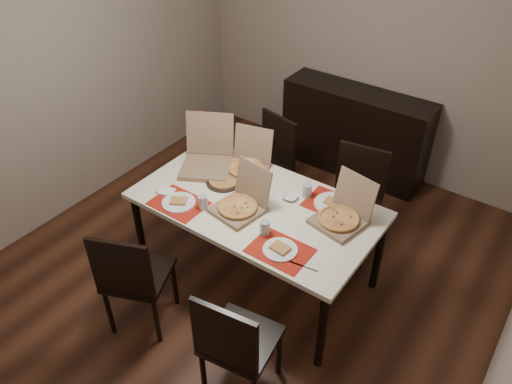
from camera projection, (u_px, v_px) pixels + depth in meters
ground at (253, 265)px, 4.23m from camera, size 3.80×4.00×0.02m
room_walls at (289, 50)px, 3.46m from camera, size 3.84×4.02×2.62m
sideboard at (354, 132)px, 5.11m from camera, size 1.50×0.40×0.90m
dining_table at (256, 210)px, 3.72m from camera, size 1.80×1.00×0.75m
chair_near_left at (133, 276)px, 3.42m from camera, size 0.55×0.55×0.93m
chair_near_right at (235, 343)px, 2.98m from camera, size 0.48×0.48×0.93m
chair_far_left at (269, 161)px, 4.57m from camera, size 0.50×0.50×0.93m
chair_far_right at (355, 196)px, 4.14m from camera, size 0.48×0.48×0.93m
setting_near_left at (183, 201)px, 3.66m from camera, size 0.46×0.30×0.11m
setting_near_right at (276, 243)px, 3.30m from camera, size 0.51×0.30×0.11m
setting_far_left at (237, 163)px, 4.07m from camera, size 0.46×0.30×0.11m
setting_far_right at (327, 201)px, 3.67m from camera, size 0.49×0.30×0.11m
napkin_loose at (251, 207)px, 3.63m from camera, size 0.16×0.16×0.02m
pizza_box_center at (241, 204)px, 3.59m from camera, size 0.37×0.40×0.32m
pizza_box_right at (342, 216)px, 3.48m from camera, size 0.39×0.41×0.32m
pizza_box_left at (207, 159)px, 4.04m from camera, size 0.55×0.57×0.39m
pizza_box_extra at (247, 165)px, 3.99m from camera, size 0.40×0.42×0.32m
faina_plate at (224, 181)px, 3.88m from camera, size 0.28×0.28×0.03m
dip_bowl at (290, 197)px, 3.72m from camera, size 0.12×0.12×0.03m
soda_bottle at (201, 133)px, 4.21m from camera, size 0.12×0.12×0.35m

